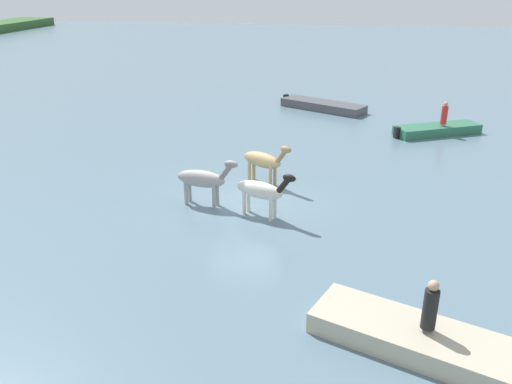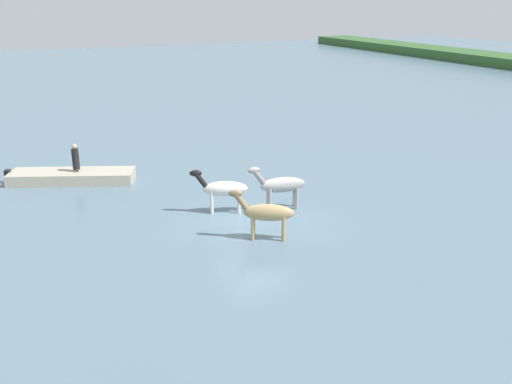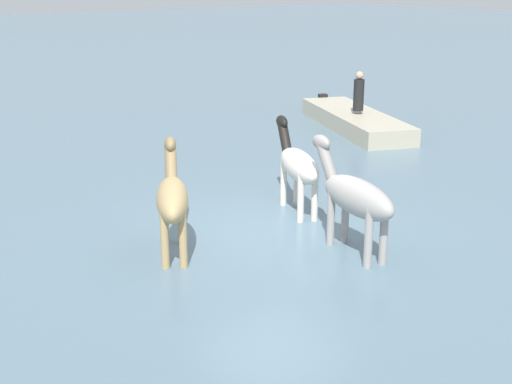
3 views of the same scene
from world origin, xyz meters
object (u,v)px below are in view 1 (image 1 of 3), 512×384
Objects in this scene: boat_launch_far at (322,107)px; horse_pinto_flank at (203,179)px; boat_skiff_near at (437,348)px; person_spotter_bow at (430,306)px; boat_motor_center at (437,131)px; person_helmsman_aft at (444,114)px; horse_dun_straggler at (264,160)px; horse_lead at (262,191)px.

horse_pinto_flank is at bearing -74.75° from boat_launch_far.
boat_launch_far is (15.58, -3.75, -0.83)m from horse_pinto_flank.
person_spotter_bow is (0.12, 0.24, 0.98)m from boat_skiff_near.
boat_motor_center is at bearing -76.19° from boat_skiff_near.
boat_motor_center is 1.00m from person_helmsman_aft.
person_helmsman_aft is at bearing 75.56° from horse_dun_straggler.
horse_pinto_flank is at bearing -158.04° from boat_motor_center.
horse_dun_straggler reaches higher than person_helmsman_aft.
boat_skiff_near is at bearing 170.20° from person_helmsman_aft.
boat_motor_center is 7.73m from boat_launch_far.
person_spotter_bow reaches higher than horse_dun_straggler.
boat_motor_center is at bearing 75.75° from person_helmsman_aft.
horse_pinto_flank is 1.07× the size of horse_lead.
boat_skiff_near is at bearing -117.22° from person_spotter_bow.
horse_pinto_flank is 14.87m from person_helmsman_aft.
person_helmsman_aft is (17.95, -3.37, -0.03)m from person_spotter_bow.
person_helmsman_aft is at bearing -40.03° from boat_motor_center.
person_helmsman_aft is (-0.07, -0.26, 0.97)m from boat_motor_center.
horse_dun_straggler is 13.30m from boat_launch_far.
horse_dun_straggler is 11.82m from person_helmsman_aft.
horse_pinto_flank is 16.05m from boat_launch_far.
horse_pinto_flank reaches higher than person_spotter_bow.
boat_launch_far is 8.04m from person_helmsman_aft.
horse_pinto_flank is at bearing -22.96° from boat_skiff_near.
person_spotter_bow is at bearing 169.38° from person_helmsman_aft.
boat_skiff_near is (-7.23, -7.05, -0.83)m from horse_pinto_flank.
horse_dun_straggler is (2.44, -1.85, -0.03)m from horse_pinto_flank.
boat_skiff_near is (-6.58, -4.84, -0.79)m from horse_lead.
horse_pinto_flank reaches higher than boat_skiff_near.
horse_lead reaches higher than boat_launch_far.
horse_dun_straggler is at bearing -38.99° from boat_skiff_near.
person_spotter_bow is (-22.69, -3.05, 0.98)m from boat_launch_far.
boat_skiff_near is at bearing -52.98° from boat_launch_far.
boat_motor_center is 0.87× the size of boat_launch_far.
horse_lead is 16.33m from boat_launch_far.
person_spotter_bow is at bearing -4.45° from boat_skiff_near.
horse_dun_straggler is at bearing 135.27° from person_helmsman_aft.
horse_lead is 7.93m from person_spotter_bow.
person_spotter_bow is (-6.46, -4.60, 0.20)m from horse_lead.
boat_skiff_near is at bearing -31.48° from horse_dun_straggler.
boat_skiff_near reaches higher than boat_launch_far.
boat_skiff_near reaches higher than boat_motor_center.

